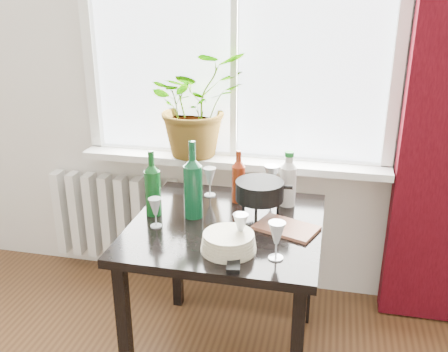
% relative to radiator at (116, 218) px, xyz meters
% --- Properties ---
extents(window, '(1.72, 0.08, 1.62)m').
position_rel_radiator_xyz_m(window, '(0.75, 0.04, 1.22)').
color(window, white).
rests_on(window, ground).
extents(windowsill, '(1.72, 0.20, 0.04)m').
position_rel_radiator_xyz_m(windowsill, '(0.75, -0.03, 0.44)').
color(windowsill, silver).
rests_on(windowsill, ground).
extents(radiator, '(0.80, 0.10, 0.55)m').
position_rel_radiator_xyz_m(radiator, '(0.00, 0.00, 0.00)').
color(radiator, white).
rests_on(radiator, ground).
extents(table, '(0.85, 0.85, 0.74)m').
position_rel_radiator_xyz_m(table, '(0.85, -0.63, 0.27)').
color(table, black).
rests_on(table, ground).
extents(potted_plant, '(0.69, 0.67, 0.58)m').
position_rel_radiator_xyz_m(potted_plant, '(0.54, -0.01, 0.76)').
color(potted_plant, '#32661B').
rests_on(potted_plant, windowsill).
extents(wine_bottle_left, '(0.10, 0.10, 0.32)m').
position_rel_radiator_xyz_m(wine_bottle_left, '(0.50, -0.61, 0.52)').
color(wine_bottle_left, '#0C3F15').
rests_on(wine_bottle_left, table).
extents(wine_bottle_right, '(0.09, 0.09, 0.37)m').
position_rel_radiator_xyz_m(wine_bottle_right, '(0.69, -0.59, 0.55)').
color(wine_bottle_right, '#0B3D20').
rests_on(wine_bottle_right, table).
extents(bottle_amber, '(0.08, 0.08, 0.27)m').
position_rel_radiator_xyz_m(bottle_amber, '(0.85, -0.38, 0.49)').
color(bottle_amber, maroon).
rests_on(bottle_amber, table).
extents(cleaning_bottle, '(0.09, 0.09, 0.27)m').
position_rel_radiator_xyz_m(cleaning_bottle, '(1.10, -0.37, 0.50)').
color(cleaning_bottle, silver).
rests_on(cleaning_bottle, table).
extents(wineglass_front_right, '(0.08, 0.08, 0.15)m').
position_rel_radiator_xyz_m(wineglass_front_right, '(0.95, -0.83, 0.43)').
color(wineglass_front_right, silver).
rests_on(wineglass_front_right, table).
extents(wineglass_far_right, '(0.09, 0.09, 0.16)m').
position_rel_radiator_xyz_m(wineglass_far_right, '(1.11, -0.89, 0.44)').
color(wineglass_far_right, silver).
rests_on(wineglass_far_right, table).
extents(wineglass_back_center, '(0.09, 0.09, 0.18)m').
position_rel_radiator_xyz_m(wineglass_back_center, '(1.01, -0.31, 0.45)').
color(wineglass_back_center, '#B1B6BE').
rests_on(wineglass_back_center, table).
extents(wineglass_back_left, '(0.07, 0.07, 0.15)m').
position_rel_radiator_xyz_m(wineglass_back_left, '(0.70, -0.34, 0.44)').
color(wineglass_back_left, silver).
rests_on(wineglass_back_left, table).
extents(wineglass_front_left, '(0.07, 0.07, 0.14)m').
position_rel_radiator_xyz_m(wineglass_front_left, '(0.55, -0.73, 0.43)').
color(wineglass_front_left, silver).
rests_on(wineglass_front_left, table).
extents(plate_stack, '(0.23, 0.23, 0.07)m').
position_rel_radiator_xyz_m(plate_stack, '(0.91, -0.87, 0.40)').
color(plate_stack, beige).
rests_on(plate_stack, table).
extents(fondue_pot, '(0.30, 0.27, 0.17)m').
position_rel_radiator_xyz_m(fondue_pot, '(0.98, -0.52, 0.45)').
color(fondue_pot, black).
rests_on(fondue_pot, table).
extents(tv_remote, '(0.08, 0.18, 0.02)m').
position_rel_radiator_xyz_m(tv_remote, '(0.95, -0.96, 0.37)').
color(tv_remote, black).
rests_on(tv_remote, table).
extents(cutting_board, '(0.31, 0.25, 0.01)m').
position_rel_radiator_xyz_m(cutting_board, '(1.12, -0.63, 0.37)').
color(cutting_board, '#975B44').
rests_on(cutting_board, table).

